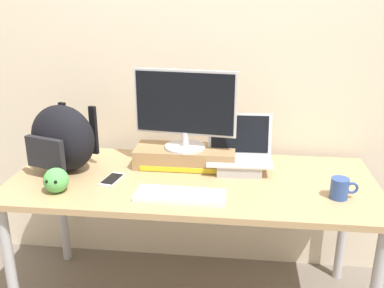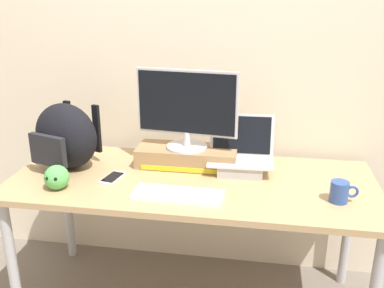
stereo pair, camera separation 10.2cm
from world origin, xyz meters
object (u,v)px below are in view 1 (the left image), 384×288
(plush_toy, at_px, (56,180))
(cell_phone, at_px, (112,180))
(open_laptop, at_px, (239,159))
(external_keyboard, at_px, (180,195))
(messenger_backpack, at_px, (62,139))
(toner_box_yellow, at_px, (185,157))
(desktop_monitor, at_px, (185,109))
(coffee_mug, at_px, (340,188))

(plush_toy, bearing_deg, cell_phone, 34.36)
(open_laptop, bearing_deg, external_keyboard, -128.20)
(messenger_backpack, xyz_separation_m, plush_toy, (0.06, -0.25, -0.11))
(external_keyboard, bearing_deg, messenger_backpack, 160.47)
(toner_box_yellow, bearing_deg, cell_phone, -144.64)
(toner_box_yellow, bearing_deg, plush_toy, -145.04)
(external_keyboard, relative_size, messenger_backpack, 1.01)
(toner_box_yellow, relative_size, cell_phone, 3.15)
(desktop_monitor, bearing_deg, open_laptop, 1.47)
(coffee_mug, relative_size, cell_phone, 0.74)
(toner_box_yellow, height_order, messenger_backpack, messenger_backpack)
(open_laptop, height_order, messenger_backpack, messenger_backpack)
(plush_toy, bearing_deg, external_keyboard, 0.79)
(toner_box_yellow, bearing_deg, desktop_monitor, -99.16)
(toner_box_yellow, distance_m, open_laptop, 0.28)
(toner_box_yellow, distance_m, coffee_mug, 0.78)
(toner_box_yellow, height_order, plush_toy, plush_toy)
(messenger_backpack, distance_m, coffee_mug, 1.34)
(toner_box_yellow, xyz_separation_m, messenger_backpack, (-0.60, -0.13, 0.12))
(open_laptop, xyz_separation_m, coffee_mug, (0.44, -0.27, -0.01))
(toner_box_yellow, xyz_separation_m, external_keyboard, (0.02, -0.37, -0.04))
(desktop_monitor, relative_size, messenger_backpack, 1.30)
(coffee_mug, height_order, cell_phone, coffee_mug)
(external_keyboard, bearing_deg, toner_box_yellow, 95.45)
(external_keyboard, distance_m, cell_phone, 0.38)
(desktop_monitor, bearing_deg, external_keyboard, -79.53)
(external_keyboard, relative_size, cell_phone, 2.47)
(toner_box_yellow, relative_size, external_keyboard, 1.27)
(toner_box_yellow, height_order, external_keyboard, toner_box_yellow)
(open_laptop, xyz_separation_m, external_keyboard, (-0.26, -0.34, -0.05))
(external_keyboard, bearing_deg, open_laptop, 55.03)
(desktop_monitor, height_order, plush_toy, desktop_monitor)
(toner_box_yellow, xyz_separation_m, desktop_monitor, (-0.00, -0.00, 0.26))
(coffee_mug, xyz_separation_m, cell_phone, (-1.05, 0.07, -0.04))
(cell_phone, bearing_deg, toner_box_yellow, 46.39)
(open_laptop, xyz_separation_m, plush_toy, (-0.82, -0.35, 0.00))
(toner_box_yellow, height_order, cell_phone, toner_box_yellow)
(open_laptop, distance_m, messenger_backpack, 0.90)
(toner_box_yellow, distance_m, messenger_backpack, 0.63)
(open_laptop, height_order, external_keyboard, open_laptop)
(cell_phone, bearing_deg, coffee_mug, 7.35)
(cell_phone, height_order, plush_toy, plush_toy)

